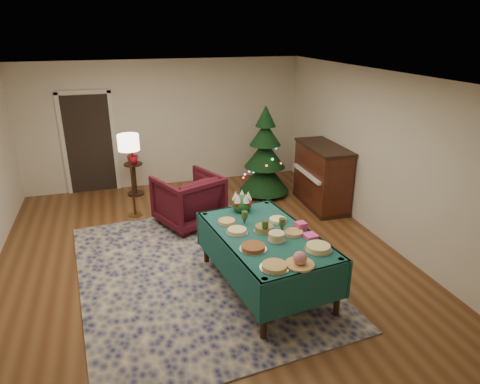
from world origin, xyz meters
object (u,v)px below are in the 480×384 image
object	(u,v)px
gift_box	(301,226)
potted_plant	(133,158)
floor_lamp	(129,148)
christmas_tree	(265,156)
side_table	(135,179)
piano	(322,177)
armchair	(188,197)
buffet_table	(266,245)

from	to	relation	value
gift_box	potted_plant	world-z (taller)	same
floor_lamp	christmas_tree	bearing A→B (deg)	6.75
gift_box	christmas_tree	bearing A→B (deg)	78.24
side_table	piano	size ratio (longest dim) A/B	0.48
side_table	piano	distance (m)	3.85
armchair	piano	distance (m)	2.64
gift_box	armchair	bearing A→B (deg)	115.83
side_table	piano	xyz separation A→B (m)	(3.46, -1.66, 0.26)
armchair	floor_lamp	size ratio (longest dim) A/B	0.66
floor_lamp	potted_plant	xyz separation A→B (m)	(0.09, 1.09, -0.52)
potted_plant	buffet_table	bearing A→B (deg)	-70.30
floor_lamp	piano	bearing A→B (deg)	-9.06
buffet_table	floor_lamp	world-z (taller)	floor_lamp
floor_lamp	potted_plant	world-z (taller)	floor_lamp
buffet_table	christmas_tree	bearing A→B (deg)	70.24
gift_box	potted_plant	xyz separation A→B (m)	(-1.92, 4.03, -0.06)
armchair	side_table	xyz separation A→B (m)	(-0.82, 1.75, -0.18)
gift_box	potted_plant	distance (m)	4.47
buffet_table	floor_lamp	size ratio (longest dim) A/B	1.42
potted_plant	christmas_tree	size ratio (longest dim) A/B	0.21
potted_plant	piano	world-z (taller)	piano
buffet_table	piano	bearing A→B (deg)	49.39
buffet_table	christmas_tree	distance (m)	3.45
buffet_table	christmas_tree	world-z (taller)	christmas_tree
potted_plant	floor_lamp	bearing A→B (deg)	-94.57
buffet_table	piano	xyz separation A→B (m)	(2.02, 2.36, -0.04)
floor_lamp	side_table	xyz separation A→B (m)	(0.09, 1.09, -0.98)
armchair	christmas_tree	bearing A→B (deg)	-174.31
buffet_table	side_table	bearing A→B (deg)	109.70
side_table	potted_plant	distance (m)	0.46
armchair	floor_lamp	bearing A→B (deg)	-58.90
side_table	christmas_tree	bearing A→B (deg)	-16.62
buffet_table	armchair	distance (m)	2.35
gift_box	floor_lamp	size ratio (longest dim) A/B	0.08
armchair	piano	xyz separation A→B (m)	(2.64, 0.09, 0.09)
buffet_table	gift_box	bearing A→B (deg)	-1.65
armchair	buffet_table	bearing A→B (deg)	82.20
gift_box	floor_lamp	bearing A→B (deg)	124.43
christmas_tree	floor_lamp	bearing A→B (deg)	-173.25
floor_lamp	christmas_tree	world-z (taller)	christmas_tree
christmas_tree	side_table	bearing A→B (deg)	163.38
christmas_tree	piano	xyz separation A→B (m)	(0.86, -0.88, -0.25)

